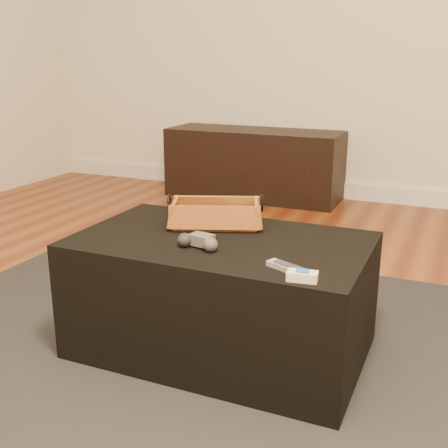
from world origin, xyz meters
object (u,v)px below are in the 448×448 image
at_px(game_controller, 199,241).
at_px(ottoman, 221,295).
at_px(cream_gadget, 302,276).
at_px(tv_remote, 211,222).
at_px(wicker_basket, 216,216).
at_px(silver_remote, 291,269).
at_px(media_cabinet, 254,164).

bearing_deg(game_controller, ottoman, 78.73).
bearing_deg(cream_gadget, tv_remote, 141.36).
bearing_deg(game_controller, wicker_basket, 102.08).
xyz_separation_m(wicker_basket, game_controller, (0.05, -0.25, -0.02)).
distance_m(ottoman, tv_remote, 0.27).
height_order(ottoman, tv_remote, tv_remote).
distance_m(silver_remote, cream_gadget, 0.07).
bearing_deg(silver_remote, media_cabinet, 113.07).
distance_m(ottoman, wicker_basket, 0.29).
bearing_deg(game_controller, silver_remote, -12.95).
relative_size(ottoman, tv_remote, 5.56).
xyz_separation_m(ottoman, wicker_basket, (-0.08, 0.12, 0.25)).
height_order(game_controller, cream_gadget, game_controller).
height_order(wicker_basket, cream_gadget, wicker_basket).
height_order(game_controller, silver_remote, game_controller).
distance_m(tv_remote, game_controller, 0.24).
bearing_deg(game_controller, cream_gadget, -18.75).
height_order(ottoman, cream_gadget, cream_gadget).
bearing_deg(tv_remote, media_cabinet, 79.30).
relative_size(media_cabinet, ottoman, 1.30).
xyz_separation_m(tv_remote, cream_gadget, (0.45, -0.36, -0.01)).
xyz_separation_m(media_cabinet, game_controller, (0.70, -2.35, 0.20)).
relative_size(wicker_basket, cream_gadget, 4.16).
relative_size(wicker_basket, game_controller, 2.54).
xyz_separation_m(ottoman, tv_remote, (-0.09, 0.11, 0.23)).
distance_m(wicker_basket, game_controller, 0.25).
bearing_deg(ottoman, silver_remote, -32.56).
xyz_separation_m(media_cabinet, ottoman, (0.72, -2.23, -0.03)).
bearing_deg(wicker_basket, ottoman, -58.27).
bearing_deg(wicker_basket, cream_gadget, -40.75).
bearing_deg(wicker_basket, tv_remote, -121.81).
distance_m(tv_remote, silver_remote, 0.50).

